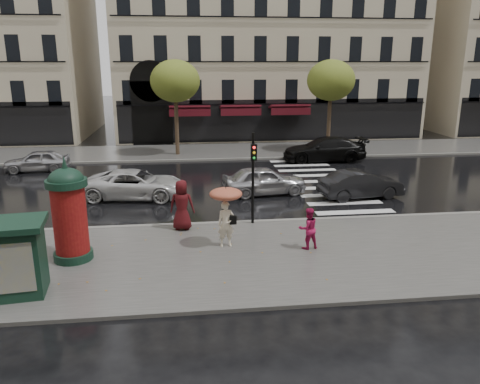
{
  "coord_description": "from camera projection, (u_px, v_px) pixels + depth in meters",
  "views": [
    {
      "loc": [
        -1.47,
        -15.12,
        6.5
      ],
      "look_at": [
        0.51,
        1.5,
        1.81
      ],
      "focal_mm": 35.0,
      "sensor_mm": 36.0,
      "label": 1
    }
  ],
  "objects": [
    {
      "name": "far_kerb",
      "position": [
        207.0,
        160.0,
        31.66
      ],
      "size": [
        90.0,
        0.25,
        0.14
      ],
      "primitive_type": "cube",
      "color": "slate",
      "rests_on": "ground"
    },
    {
      "name": "car_white",
      "position": [
        135.0,
        184.0,
        22.88
      ],
      "size": [
        5.24,
        2.93,
        1.39
      ],
      "primitive_type": "imported",
      "rotation": [
        0.0,
        0.0,
        1.44
      ],
      "color": "silver",
      "rests_on": "ground"
    },
    {
      "name": "man_burgundy",
      "position": [
        182.0,
        205.0,
        18.18
      ],
      "size": [
        1.06,
        0.79,
        1.98
      ],
      "primitive_type": "imported",
      "rotation": [
        0.0,
        0.0,
        2.97
      ],
      "color": "#440D11",
      "rests_on": "near_sidewalk"
    },
    {
      "name": "morris_column",
      "position": [
        69.0,
        211.0,
        15.21
      ],
      "size": [
        1.31,
        1.31,
        3.52
      ],
      "color": "black",
      "rests_on": "near_sidewalk"
    },
    {
      "name": "car_far_silver",
      "position": [
        37.0,
        161.0,
        28.51
      ],
      "size": [
        3.94,
        1.89,
        1.3
      ],
      "primitive_type": "imported",
      "rotation": [
        0.0,
        0.0,
        -1.48
      ],
      "color": "#A8A8AD",
      "rests_on": "ground"
    },
    {
      "name": "woman_umbrella",
      "position": [
        226.0,
        207.0,
        16.36
      ],
      "size": [
        1.15,
        1.15,
        2.21
      ],
      "color": "beige",
      "rests_on": "near_sidewalk"
    },
    {
      "name": "car_silver",
      "position": [
        264.0,
        180.0,
        23.53
      ],
      "size": [
        4.4,
        2.17,
        1.44
      ],
      "primitive_type": "imported",
      "rotation": [
        0.0,
        0.0,
        1.68
      ],
      "color": "#B8B8BD",
      "rests_on": "ground"
    },
    {
      "name": "tree_far_left",
      "position": [
        175.0,
        81.0,
        31.97
      ],
      "size": [
        3.4,
        3.4,
        6.64
      ],
      "color": "#38281C",
      "rests_on": "ground"
    },
    {
      "name": "woman_red",
      "position": [
        308.0,
        228.0,
        16.36
      ],
      "size": [
        0.82,
        0.7,
        1.49
      ],
      "primitive_type": "imported",
      "rotation": [
        0.0,
        0.0,
        3.35
      ],
      "color": "#B0154B",
      "rests_on": "near_sidewalk"
    },
    {
      "name": "traffic_light",
      "position": [
        253.0,
        170.0,
        18.48
      ],
      "size": [
        0.23,
        0.34,
        3.71
      ],
      "color": "black",
      "rests_on": "near_sidewalk"
    },
    {
      "name": "car_black",
      "position": [
        324.0,
        149.0,
        31.4
      ],
      "size": [
        5.61,
        2.49,
        1.6
      ],
      "primitive_type": "imported",
      "rotation": [
        0.0,
        0.0,
        -1.62
      ],
      "color": "black",
      "rests_on": "ground"
    },
    {
      "name": "zebra_crossing",
      "position": [
        320.0,
        181.0,
        26.24
      ],
      "size": [
        3.6,
        11.75,
        0.01
      ],
      "primitive_type": "cube",
      "color": "silver",
      "rests_on": "ground"
    },
    {
      "name": "bldg_far_corner",
      "position": [
        263.0,
        7.0,
        42.69
      ],
      "size": [
        26.0,
        14.0,
        22.9
      ],
      "color": "#B7A88C",
      "rests_on": "ground"
    },
    {
      "name": "ground",
      "position": [
        231.0,
        254.0,
        16.38
      ],
      "size": [
        160.0,
        160.0,
        0.0
      ],
      "primitive_type": "plane",
      "color": "black",
      "rests_on": "ground"
    },
    {
      "name": "near_kerb",
      "position": [
        223.0,
        223.0,
        19.23
      ],
      "size": [
        90.0,
        0.25,
        0.14
      ],
      "primitive_type": "cube",
      "color": "slate",
      "rests_on": "ground"
    },
    {
      "name": "newsstand",
      "position": [
        14.0,
        257.0,
        13.04
      ],
      "size": [
        1.96,
        1.71,
        2.16
      ],
      "color": "black",
      "rests_on": "near_sidewalk"
    },
    {
      "name": "car_darkgrey",
      "position": [
        361.0,
        184.0,
        22.93
      ],
      "size": [
        4.27,
        1.94,
        1.36
      ],
      "primitive_type": "imported",
      "rotation": [
        0.0,
        0.0,
        1.7
      ],
      "color": "black",
      "rests_on": "ground"
    },
    {
      "name": "tree_far_right",
      "position": [
        331.0,
        81.0,
        33.22
      ],
      "size": [
        3.4,
        3.4,
        6.64
      ],
      "color": "#38281C",
      "rests_on": "ground"
    },
    {
      "name": "far_sidewalk",
      "position": [
        205.0,
        152.0,
        34.53
      ],
      "size": [
        90.0,
        6.0,
        0.12
      ],
      "primitive_type": "cube",
      "color": "#474744",
      "rests_on": "ground"
    },
    {
      "name": "near_sidewalk",
      "position": [
        232.0,
        258.0,
        15.88
      ],
      "size": [
        90.0,
        7.0,
        0.12
      ],
      "primitive_type": "cube",
      "color": "#474744",
      "rests_on": "ground"
    }
  ]
}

